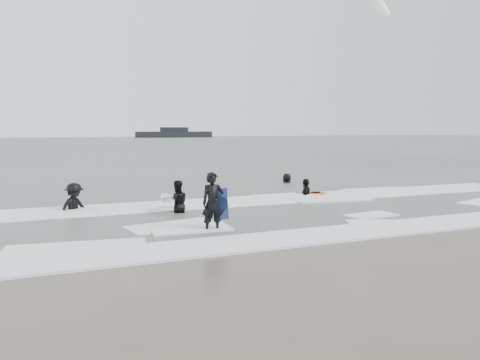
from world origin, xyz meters
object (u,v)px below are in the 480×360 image
object	(u,v)px
surfer_right_near	(306,196)
surfer_breaker	(75,211)
vessel_horizon	(174,134)
surfer_centre	(213,233)
surfer_wading	(177,214)
surfer_right_far	(287,184)

from	to	relation	value
surfer_right_near	surfer_breaker	bearing A→B (deg)	-51.24
surfer_breaker	vessel_horizon	distance (m)	141.22
surfer_centre	surfer_wading	world-z (taller)	surfer_centre
surfer_wading	vessel_horizon	world-z (taller)	vessel_horizon
surfer_right_far	vessel_horizon	size ratio (longest dim) A/B	0.07
surfer_centre	surfer_wading	bearing A→B (deg)	97.28
surfer_right_near	surfer_right_far	xyz separation A→B (m)	(1.32, 4.51, 0.00)
surfer_breaker	surfer_right_near	distance (m)	10.30
surfer_wading	surfer_right_far	distance (m)	10.61
surfer_wading	vessel_horizon	bearing A→B (deg)	-102.29
surfer_centre	surfer_right_far	size ratio (longest dim) A/B	1.07
surfer_centre	vessel_horizon	xyz separation A→B (m)	(32.70, 141.85, 1.29)
surfer_right_far	vessel_horizon	world-z (taller)	vessel_horizon
surfer_wading	vessel_horizon	xyz separation A→B (m)	(32.94, 138.33, 1.29)
surfer_centre	vessel_horizon	bearing A→B (deg)	80.34
surfer_breaker	vessel_horizon	world-z (taller)	vessel_horizon
surfer_breaker	surfer_right_far	xyz separation A→B (m)	(11.61, 4.97, 0.00)
surfer_centre	surfer_right_near	size ratio (longest dim) A/B	0.95
surfer_centre	surfer_right_near	world-z (taller)	surfer_right_near
surfer_centre	surfer_wading	size ratio (longest dim) A/B	1.04
surfer_breaker	vessel_horizon	size ratio (longest dim) A/B	0.08
surfer_breaker	surfer_centre	bearing A→B (deg)	-91.49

